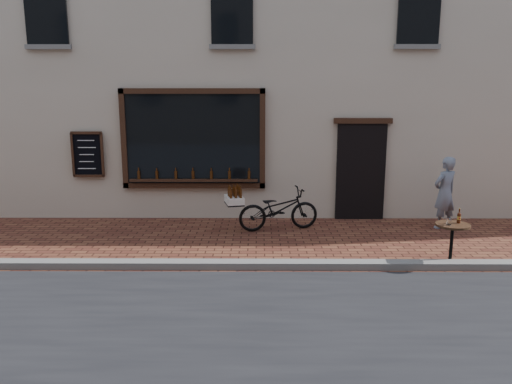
{
  "coord_description": "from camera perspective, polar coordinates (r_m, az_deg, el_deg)",
  "views": [
    {
      "loc": [
        -0.41,
        -7.76,
        2.96
      ],
      "look_at": [
        -0.47,
        1.2,
        1.1
      ],
      "focal_mm": 35.0,
      "sensor_mm": 36.0,
      "label": 1
    }
  ],
  "objects": [
    {
      "name": "kerb",
      "position": [
        8.49,
        3.17,
        -8.28
      ],
      "size": [
        90.0,
        0.25,
        0.12
      ],
      "primitive_type": "cube",
      "color": "slate",
      "rests_on": "ground"
    },
    {
      "name": "cargo_bicycle",
      "position": [
        10.59,
        2.41,
        -1.93
      ],
      "size": [
        2.06,
        0.99,
        0.97
      ],
      "rotation": [
        0.0,
        0.0,
        1.8
      ],
      "color": "black",
      "rests_on": "ground"
    },
    {
      "name": "bistro_table",
      "position": [
        9.08,
        21.5,
        -4.69
      ],
      "size": [
        0.57,
        0.57,
        0.98
      ],
      "color": "black",
      "rests_on": "ground"
    },
    {
      "name": "shop_building",
      "position": [
        14.41,
        2.14,
        19.86
      ],
      "size": [
        28.0,
        6.2,
        10.0
      ],
      "color": "beige",
      "rests_on": "ground"
    },
    {
      "name": "ground",
      "position": [
        8.32,
        3.24,
        -9.14
      ],
      "size": [
        90.0,
        90.0,
        0.0
      ],
      "primitive_type": "plane",
      "color": "#4F2419",
      "rests_on": "ground"
    },
    {
      "name": "pedestrian",
      "position": [
        11.4,
        20.77,
        -0.08
      ],
      "size": [
        0.67,
        0.59,
        1.56
      ],
      "primitive_type": "imported",
      "rotation": [
        0.0,
        0.0,
        3.61
      ],
      "color": "slate",
      "rests_on": "ground"
    }
  ]
}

